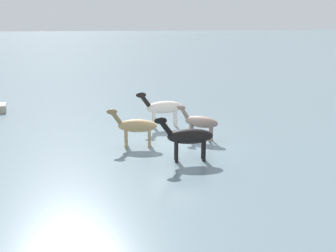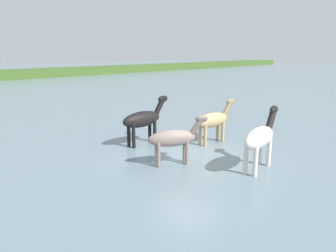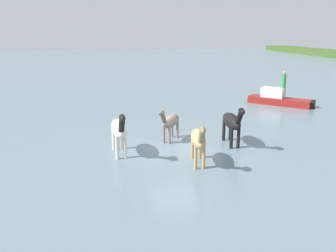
{
  "view_description": "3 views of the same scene",
  "coord_description": "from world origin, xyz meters",
  "px_view_note": "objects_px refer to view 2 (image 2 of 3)",
  "views": [
    {
      "loc": [
        2.1,
        18.47,
        6.46
      ],
      "look_at": [
        0.47,
        0.95,
        1.14
      ],
      "focal_mm": 42.61,
      "sensor_mm": 36.0,
      "label": 1
    },
    {
      "loc": [
        -9.22,
        -7.78,
        3.92
      ],
      "look_at": [
        -0.62,
        0.6,
        1.15
      ],
      "focal_mm": 34.84,
      "sensor_mm": 36.0,
      "label": 2
    },
    {
      "loc": [
        14.53,
        -2.44,
        5.04
      ],
      "look_at": [
        -0.95,
        -0.42,
        0.8
      ],
      "focal_mm": 37.29,
      "sensor_mm": 36.0,
      "label": 3
    }
  ],
  "objects_px": {
    "horse_dun_straggler": "(213,120)",
    "horse_pinto_flank": "(260,137)",
    "horse_rear_stallion": "(143,119)",
    "horse_lead": "(174,138)"
  },
  "relations": [
    {
      "from": "horse_dun_straggler",
      "to": "horse_pinto_flank",
      "type": "xyz_separation_m",
      "value": [
        -1.54,
        -3.05,
        0.1
      ]
    },
    {
      "from": "horse_rear_stallion",
      "to": "horse_dun_straggler",
      "type": "bearing_deg",
      "value": -42.76
    },
    {
      "from": "horse_lead",
      "to": "horse_rear_stallion",
      "type": "height_order",
      "value": "horse_rear_stallion"
    },
    {
      "from": "horse_lead",
      "to": "horse_pinto_flank",
      "type": "relative_size",
      "value": 0.79
    },
    {
      "from": "horse_lead",
      "to": "horse_pinto_flank",
      "type": "xyz_separation_m",
      "value": [
        1.65,
        -2.38,
        0.17
      ]
    },
    {
      "from": "horse_rear_stallion",
      "to": "horse_dun_straggler",
      "type": "xyz_separation_m",
      "value": [
        2.21,
        -2.04,
        -0.07
      ]
    },
    {
      "from": "horse_rear_stallion",
      "to": "horse_lead",
      "type": "bearing_deg",
      "value": -109.97
    },
    {
      "from": "horse_rear_stallion",
      "to": "horse_dun_straggler",
      "type": "distance_m",
      "value": 3.01
    },
    {
      "from": "horse_rear_stallion",
      "to": "horse_pinto_flank",
      "type": "distance_m",
      "value": 5.13
    },
    {
      "from": "horse_lead",
      "to": "horse_dun_straggler",
      "type": "height_order",
      "value": "horse_dun_straggler"
    }
  ]
}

